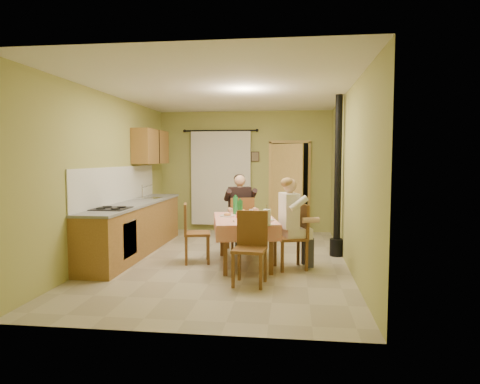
# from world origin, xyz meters

# --- Properties ---
(floor) EXTENTS (4.00, 6.00, 0.01)m
(floor) POSITION_xyz_m (0.00, 0.00, 0.00)
(floor) COLOR tan
(floor) RESTS_ON ground
(room_shell) EXTENTS (4.04, 6.04, 2.82)m
(room_shell) POSITION_xyz_m (0.00, 0.00, 1.82)
(room_shell) COLOR #A2A253
(room_shell) RESTS_ON ground
(kitchen_run) EXTENTS (0.64, 3.64, 1.56)m
(kitchen_run) POSITION_xyz_m (-1.71, 0.40, 0.48)
(kitchen_run) COLOR olive
(kitchen_run) RESTS_ON ground
(upper_cabinets) EXTENTS (0.35, 1.40, 0.70)m
(upper_cabinets) POSITION_xyz_m (-1.82, 1.70, 1.95)
(upper_cabinets) COLOR olive
(upper_cabinets) RESTS_ON room_shell
(curtain) EXTENTS (1.70, 0.07, 2.22)m
(curtain) POSITION_xyz_m (-0.55, 2.90, 1.26)
(curtain) COLOR black
(curtain) RESTS_ON ground
(doorway) EXTENTS (0.96, 0.47, 2.15)m
(doorway) POSITION_xyz_m (1.02, 2.87, 1.05)
(doorway) COLOR black
(doorway) RESTS_ON ground
(dining_table) EXTENTS (1.24, 1.72, 0.76)m
(dining_table) POSITION_xyz_m (0.36, -0.21, 0.38)
(dining_table) COLOR #E5907A
(dining_table) RESTS_ON ground
(tableware) EXTENTS (0.91, 1.59, 0.33)m
(tableware) POSITION_xyz_m (0.40, -0.30, 0.83)
(tableware) COLOR white
(tableware) RESTS_ON dining_table
(chair_far) EXTENTS (0.56, 0.56, 1.00)m
(chair_far) POSITION_xyz_m (0.16, 0.84, 0.29)
(chair_far) COLOR brown
(chair_far) RESTS_ON ground
(chair_near) EXTENTS (0.47, 0.47, 0.99)m
(chair_near) POSITION_xyz_m (0.56, -1.30, 0.29)
(chair_near) COLOR brown
(chair_near) RESTS_ON ground
(chair_right) EXTENTS (0.56, 0.56, 1.01)m
(chair_right) POSITION_xyz_m (1.12, -0.37, 0.29)
(chair_right) COLOR brown
(chair_right) RESTS_ON ground
(chair_left) EXTENTS (0.50, 0.50, 0.97)m
(chair_left) POSITION_xyz_m (-0.44, -0.18, 0.29)
(chair_left) COLOR brown
(chair_left) RESTS_ON ground
(man_far) EXTENTS (0.65, 0.58, 1.39)m
(man_far) POSITION_xyz_m (0.16, 0.85, 0.88)
(man_far) COLOR black
(man_far) RESTS_ON chair_far
(man_right) EXTENTS (0.58, 0.65, 1.39)m
(man_right) POSITION_xyz_m (1.10, -0.38, 0.88)
(man_right) COLOR silver
(man_right) RESTS_ON chair_right
(stove_flue) EXTENTS (0.24, 0.24, 2.80)m
(stove_flue) POSITION_xyz_m (1.90, 0.60, 1.02)
(stove_flue) COLOR black
(stove_flue) RESTS_ON ground
(picture_back) EXTENTS (0.19, 0.03, 0.23)m
(picture_back) POSITION_xyz_m (0.25, 2.97, 1.75)
(picture_back) COLOR black
(picture_back) RESTS_ON room_shell
(picture_right) EXTENTS (0.03, 0.31, 0.21)m
(picture_right) POSITION_xyz_m (1.97, 1.20, 1.85)
(picture_right) COLOR brown
(picture_right) RESTS_ON room_shell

